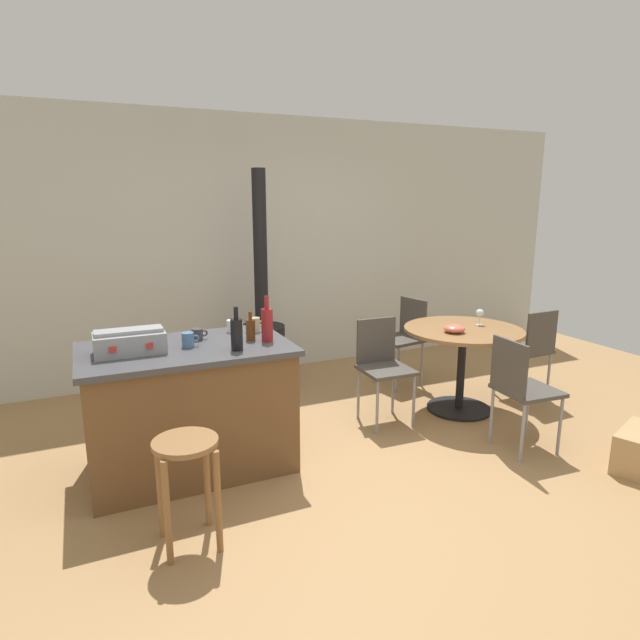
# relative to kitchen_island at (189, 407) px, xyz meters

# --- Properties ---
(ground_plane) EXTENTS (8.80, 8.80, 0.00)m
(ground_plane) POSITION_rel_kitchen_island_xyz_m (1.08, -0.55, -0.44)
(ground_plane) COLOR #A37A4C
(back_wall) EXTENTS (8.00, 0.10, 2.70)m
(back_wall) POSITION_rel_kitchen_island_xyz_m (1.08, 1.96, 0.91)
(back_wall) COLOR beige
(back_wall) RESTS_ON ground_plane
(kitchen_island) EXTENTS (1.39, 0.86, 0.88)m
(kitchen_island) POSITION_rel_kitchen_island_xyz_m (0.00, 0.00, 0.00)
(kitchen_island) COLOR brown
(kitchen_island) RESTS_ON ground_plane
(wooden_stool) EXTENTS (0.35, 0.35, 0.61)m
(wooden_stool) POSITION_rel_kitchen_island_xyz_m (-0.18, -0.87, 0.01)
(wooden_stool) COLOR olive
(wooden_stool) RESTS_ON ground_plane
(dining_table) EXTENTS (1.03, 1.03, 0.75)m
(dining_table) POSITION_rel_kitchen_island_xyz_m (2.39, 0.06, 0.13)
(dining_table) COLOR black
(dining_table) RESTS_ON ground_plane
(folding_chair_near) EXTENTS (0.46, 0.46, 0.87)m
(folding_chair_near) POSITION_rel_kitchen_island_xyz_m (2.32, 0.88, 0.08)
(folding_chair_near) COLOR #47423D
(folding_chair_near) RESTS_ON ground_plane
(folding_chair_far) EXTENTS (0.41, 0.42, 0.87)m
(folding_chair_far) POSITION_rel_kitchen_island_xyz_m (1.64, 0.16, 0.07)
(folding_chair_far) COLOR #47423D
(folding_chair_far) RESTS_ON ground_plane
(folding_chair_left) EXTENTS (0.43, 0.43, 0.87)m
(folding_chair_left) POSITION_rel_kitchen_island_xyz_m (2.27, -0.76, 0.07)
(folding_chair_left) COLOR #47423D
(folding_chair_left) RESTS_ON ground_plane
(folding_chair_right) EXTENTS (0.42, 0.42, 0.87)m
(folding_chair_right) POSITION_rel_kitchen_island_xyz_m (3.14, 0.02, 0.07)
(folding_chair_right) COLOR #47423D
(folding_chair_right) RESTS_ON ground_plane
(wood_stove) EXTENTS (0.44, 0.45, 2.13)m
(wood_stove) POSITION_rel_kitchen_island_xyz_m (0.96, 1.30, 0.07)
(wood_stove) COLOR black
(wood_stove) RESTS_ON ground_plane
(toolbox) EXTENTS (0.44, 0.25, 0.16)m
(toolbox) POSITION_rel_kitchen_island_xyz_m (-0.35, -0.02, 0.51)
(toolbox) COLOR gray
(toolbox) RESTS_ON kitchen_island
(bottle_0) EXTENTS (0.08, 0.08, 0.32)m
(bottle_0) POSITION_rel_kitchen_island_xyz_m (0.55, -0.10, 0.56)
(bottle_0) COLOR maroon
(bottle_0) RESTS_ON kitchen_island
(bottle_1) EXTENTS (0.08, 0.08, 0.29)m
(bottle_1) POSITION_rel_kitchen_island_xyz_m (0.29, -0.23, 0.55)
(bottle_1) COLOR black
(bottle_1) RESTS_ON kitchen_island
(bottle_2) EXTENTS (0.07, 0.07, 0.20)m
(bottle_2) POSITION_rel_kitchen_island_xyz_m (0.45, -0.02, 0.52)
(bottle_2) COLOR #603314
(bottle_2) RESTS_ON kitchen_island
(cup_0) EXTENTS (0.12, 0.08, 0.10)m
(cup_0) POSITION_rel_kitchen_island_xyz_m (0.01, -0.02, 0.49)
(cup_0) COLOR #4C7099
(cup_0) RESTS_ON kitchen_island
(cup_1) EXTENTS (0.11, 0.08, 0.08)m
(cup_1) POSITION_rel_kitchen_island_xyz_m (0.11, 0.14, 0.48)
(cup_1) COLOR #383838
(cup_1) RESTS_ON kitchen_island
(cup_2) EXTENTS (0.11, 0.07, 0.11)m
(cup_2) POSITION_rel_kitchen_island_xyz_m (0.55, 0.19, 0.49)
(cup_2) COLOR tan
(cup_2) RESTS_ON kitchen_island
(cup_3) EXTENTS (0.12, 0.09, 0.09)m
(cup_3) POSITION_rel_kitchen_island_xyz_m (0.40, 0.27, 0.48)
(cup_3) COLOR white
(cup_3) RESTS_ON kitchen_island
(wine_glass) EXTENTS (0.07, 0.07, 0.14)m
(wine_glass) POSITION_rel_kitchen_island_xyz_m (2.60, 0.11, 0.42)
(wine_glass) COLOR silver
(wine_glass) RESTS_ON dining_table
(serving_bowl) EXTENTS (0.18, 0.18, 0.07)m
(serving_bowl) POSITION_rel_kitchen_island_xyz_m (2.22, -0.03, 0.35)
(serving_bowl) COLOR #DB6651
(serving_bowl) RESTS_ON dining_table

